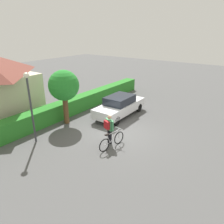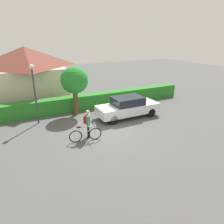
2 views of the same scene
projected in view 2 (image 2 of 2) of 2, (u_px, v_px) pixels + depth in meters
name	position (u px, v px, depth m)	size (l,w,h in m)	color
ground_plane	(107.00, 131.00, 12.33)	(60.00, 60.00, 0.00)	#4F4F4F
hedge_row	(82.00, 102.00, 15.93)	(17.41, 0.90, 1.06)	#2B7D27
house_distant	(27.00, 74.00, 17.36)	(5.90, 5.64, 4.48)	beige
parked_car_near	(128.00, 107.00, 14.26)	(4.29, 1.66, 1.42)	silver
bicycle	(86.00, 134.00, 11.07)	(1.73, 0.50, 0.90)	black
person_rider	(87.00, 121.00, 11.29)	(0.46, 0.62, 1.59)	black
street_lamp	(34.00, 86.00, 12.64)	(0.28, 0.28, 3.72)	#38383D
tree_kerbside	(74.00, 81.00, 14.15)	(1.86, 1.86, 3.39)	brown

